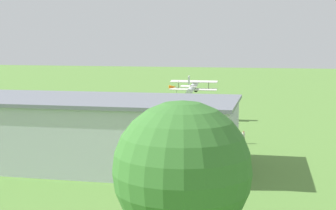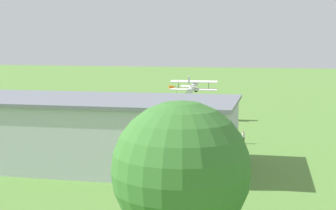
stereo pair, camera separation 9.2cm
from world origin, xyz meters
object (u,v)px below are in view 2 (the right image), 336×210
(windsock, at_px, (173,89))
(biplane, at_px, (193,87))
(person_walking_on_apron, at_px, (177,130))
(hangar, at_px, (92,131))
(car_black, at_px, (44,130))
(tree_behind_hangar_right, at_px, (212,146))
(person_watching_takeoff, at_px, (243,137))
(tree_by_windsock, at_px, (181,170))
(person_crossing_taxiway, at_px, (133,129))

(windsock, bearing_deg, biplane, 166.76)
(person_walking_on_apron, height_order, windsock, windsock)
(hangar, relative_size, car_black, 7.19)
(car_black, bearing_deg, tree_behind_hangar_right, 135.40)
(person_watching_takeoff, distance_m, windsock, 22.95)
(tree_behind_hangar_right, bearing_deg, biplane, -75.91)
(person_watching_takeoff, bearing_deg, car_black, 4.17)
(car_black, bearing_deg, tree_by_windsock, 128.35)
(person_walking_on_apron, bearing_deg, hangar, 74.35)
(person_walking_on_apron, height_order, person_crossing_taxiway, person_walking_on_apron)
(tree_by_windsock, bearing_deg, hangar, -56.28)
(person_walking_on_apron, distance_m, person_crossing_taxiway, 6.32)
(biplane, xyz_separation_m, person_crossing_taxiway, (5.18, 14.64, -4.71))
(hangar, distance_m, person_watching_takeoff, 20.59)
(biplane, height_order, person_crossing_taxiway, biplane)
(hangar, xyz_separation_m, tree_behind_hangar_right, (-15.44, 15.19, 2.32))
(biplane, relative_size, person_watching_takeoff, 4.86)
(biplane, xyz_separation_m, tree_behind_hangar_right, (-11.79, 46.97, 0.25))
(biplane, xyz_separation_m, car_black, (16.66, 18.91, -4.69))
(biplane, bearing_deg, person_crossing_taxiway, 70.53)
(person_watching_takeoff, relative_size, tree_behind_hangar_right, 0.21)
(person_crossing_taxiway, bearing_deg, person_walking_on_apron, 179.85)
(person_walking_on_apron, relative_size, tree_by_windsock, 0.18)
(car_black, bearing_deg, person_crossing_taxiway, -159.61)
(hangar, height_order, person_crossing_taxiway, hangar)
(biplane, relative_size, person_walking_on_apron, 4.57)
(person_walking_on_apron, distance_m, windsock, 16.71)
(person_walking_on_apron, bearing_deg, car_black, 13.43)
(hangar, height_order, person_walking_on_apron, hangar)
(person_walking_on_apron, xyz_separation_m, tree_behind_hangar_right, (-10.64, 32.31, 4.93))
(biplane, height_order, windsock, biplane)
(person_walking_on_apron, xyz_separation_m, tree_by_windsock, (-10.44, 39.96, 5.24))
(person_watching_takeoff, bearing_deg, person_crossing_taxiway, -8.41)
(person_crossing_taxiway, distance_m, tree_behind_hangar_right, 36.84)
(person_crossing_taxiway, distance_m, tree_by_windsock, 43.67)
(person_watching_takeoff, height_order, tree_behind_hangar_right, tree_behind_hangar_right)
(car_black, relative_size, tree_behind_hangar_right, 0.55)
(biplane, distance_m, windsock, 3.64)
(hangar, distance_m, tree_by_windsock, 27.58)
(biplane, relative_size, tree_behind_hangar_right, 1.03)
(hangar, relative_size, tree_behind_hangar_right, 3.96)
(hangar, bearing_deg, person_walking_on_apron, -105.65)
(hangar, bearing_deg, person_watching_takeoff, -133.36)
(biplane, distance_m, car_black, 25.63)
(hangar, xyz_separation_m, person_crossing_taxiway, (1.53, -17.14, -2.65))
(car_black, xyz_separation_m, person_watching_takeoff, (-27.02, -1.97, -0.05))
(person_watching_takeoff, xyz_separation_m, tree_behind_hangar_right, (-1.43, 30.03, 4.99))
(biplane, relative_size, windsock, 1.38)
(person_watching_takeoff, bearing_deg, windsock, -52.00)
(person_watching_takeoff, bearing_deg, person_walking_on_apron, -13.90)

